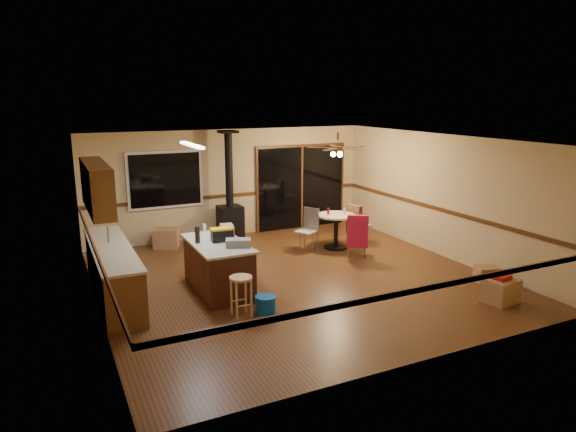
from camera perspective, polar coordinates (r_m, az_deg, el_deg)
floor at (r=9.78m, az=0.77°, el=-6.94°), size 7.00×7.00×0.00m
ceiling at (r=9.21m, az=0.82°, el=8.43°), size 7.00×7.00×0.00m
wall_back at (r=12.58m, az=-6.35°, el=3.66°), size 7.00×0.00×7.00m
wall_front at (r=6.58m, az=14.58°, el=-5.54°), size 7.00×0.00×7.00m
wall_left at (r=8.49m, az=-20.87°, el=-1.77°), size 0.00×7.00×7.00m
wall_right at (r=11.38m, az=16.78°, el=2.17°), size 0.00×7.00×7.00m
chair_rail at (r=9.48m, az=0.79°, el=-1.26°), size 7.00×7.00×0.08m
window at (r=12.07m, az=-13.48°, el=3.94°), size 1.72×0.10×1.32m
sliding_door at (r=13.32m, az=1.49°, el=3.18°), size 2.52×0.10×2.10m
lower_cabinets at (r=9.24m, az=-18.86°, el=-6.07°), size 0.60×3.00×0.86m
countertop at (r=9.11m, az=-19.07°, el=-3.39°), size 0.64×3.04×0.04m
upper_cabinets at (r=9.07m, az=-20.49°, el=3.06°), size 0.35×2.00×0.80m
kitchen_island at (r=9.10m, az=-7.75°, el=-5.61°), size 0.88×1.68×0.90m
wood_stove at (r=12.21m, az=-6.46°, el=0.64°), size 0.55×0.50×2.52m
ceiling_fan at (r=11.28m, az=5.54°, el=7.27°), size 0.24×0.24×0.55m
fluorescent_strip at (r=8.86m, az=-10.65°, el=7.75°), size 0.10×1.20×0.04m
toolbox_grey at (r=8.65m, az=-5.55°, el=-2.98°), size 0.47×0.36×0.13m
toolbox_black at (r=8.99m, az=-7.35°, el=-2.15°), size 0.39×0.23×0.20m
toolbox_yellow_lid at (r=8.96m, az=-7.37°, el=-1.43°), size 0.40×0.24×0.03m
box_on_island at (r=9.35m, az=-6.80°, el=-1.56°), size 0.26×0.33×0.20m
bottle_dark at (r=8.93m, az=-10.03°, el=-2.08°), size 0.09×0.09×0.29m
bottle_pink at (r=9.04m, az=-6.19°, el=-1.97°), size 0.08×0.08×0.23m
bottle_white at (r=9.60m, az=-9.25°, el=-1.36°), size 0.07×0.07×0.16m
bar_stool at (r=8.10m, az=-5.22°, el=-8.90°), size 0.45×0.45×0.65m
blue_bucket at (r=8.28m, az=-2.52°, el=-9.77°), size 0.44×0.44×0.28m
dining_table at (r=11.58m, az=5.36°, el=-1.05°), size 0.85×0.85×0.78m
glass_red at (r=11.51m, az=4.50°, el=0.55°), size 0.06×0.06×0.15m
glass_cream at (r=11.55m, az=6.29°, el=0.52°), size 0.07×0.07×0.13m
chair_left at (r=11.40m, az=2.36°, el=-0.92°), size 0.54×0.54×0.51m
chair_near at (r=10.86m, az=7.72°, el=-1.69°), size 0.60×0.61×0.70m
chair_right at (r=11.85m, az=7.45°, el=-0.43°), size 0.51×0.48×0.70m
box_under_window at (r=11.98m, az=-13.37°, el=-2.41°), size 0.67×0.61×0.43m
box_corner_a at (r=9.35m, az=22.53°, el=-7.66°), size 0.58×0.50×0.40m
box_corner_b at (r=10.22m, az=21.18°, el=-6.08°), size 0.46×0.43×0.30m
box_small_red at (r=9.27m, az=22.65°, el=-6.30°), size 0.29×0.25×0.07m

